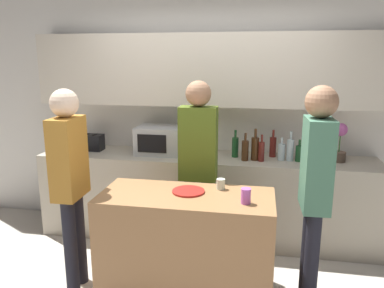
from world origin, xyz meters
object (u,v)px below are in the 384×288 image
(cup_1, at_px, (246,196))
(bottle_5, at_px, (281,152))
(plate_on_island, at_px, (188,191))
(potted_plant, at_px, (340,142))
(bottle_1, at_px, (245,150))
(bottle_3, at_px, (261,151))
(toaster, at_px, (91,142))
(person_left, at_px, (315,182))
(bottle_4, at_px, (273,147))
(person_center, at_px, (198,158))
(microwave, at_px, (161,140))
(bottle_7, at_px, (299,153))
(bottle_6, at_px, (290,150))
(bottle_0, at_px, (235,147))
(cup_0, at_px, (221,184))
(person_right, at_px, (70,174))
(bottle_2, at_px, (255,148))

(cup_1, bearing_deg, bottle_5, 75.80)
(plate_on_island, bearing_deg, potted_plant, 39.78)
(bottle_1, relative_size, bottle_3, 1.04)
(toaster, xyz_separation_m, bottle_5, (2.11, -0.05, -0.00))
(toaster, height_order, plate_on_island, toaster)
(bottle_1, relative_size, person_left, 0.16)
(bottle_4, xyz_separation_m, person_center, (-0.69, -0.68, 0.02))
(potted_plant, relative_size, person_left, 0.22)
(toaster, bearing_deg, bottle_1, -4.45)
(microwave, relative_size, bottle_7, 2.31)
(bottle_6, xyz_separation_m, cup_1, (-0.39, -1.21, -0.07))
(bottle_0, distance_m, bottle_4, 0.40)
(cup_1, bearing_deg, microwave, 127.70)
(cup_0, height_order, cup_1, cup_1)
(bottle_0, height_order, bottle_5, bottle_0)
(bottle_3, xyz_separation_m, bottle_6, (0.29, 0.07, 0.01))
(person_center, bearing_deg, person_right, 31.33)
(bottle_3, height_order, cup_1, bottle_3)
(cup_1, xyz_separation_m, person_center, (-0.47, 0.66, 0.09))
(bottle_5, bearing_deg, bottle_3, -158.98)
(toaster, bearing_deg, bottle_7, -1.68)
(bottle_1, height_order, bottle_7, bottle_1)
(microwave, height_order, plate_on_island, microwave)
(person_left, relative_size, person_right, 1.03)
(bottle_4, distance_m, bottle_7, 0.30)
(microwave, xyz_separation_m, person_left, (1.48, -1.14, -0.01))
(potted_plant, bearing_deg, bottle_0, -179.30)
(bottle_1, xyz_separation_m, bottle_5, (0.37, 0.08, -0.02))
(person_center, height_order, person_right, person_center)
(bottle_0, xyz_separation_m, plate_on_island, (-0.29, -1.10, -0.12))
(bottle_2, xyz_separation_m, bottle_3, (0.06, -0.03, -0.02))
(bottle_7, bearing_deg, bottle_3, -170.64)
(plate_on_island, bearing_deg, person_center, 90.75)
(microwave, relative_size, bottle_6, 1.71)
(microwave, relative_size, bottle_0, 1.79)
(bottle_0, relative_size, person_right, 0.17)
(bottle_1, bearing_deg, cup_0, -100.29)
(toaster, height_order, person_left, person_left)
(toaster, relative_size, cup_0, 3.03)
(cup_1, bearing_deg, bottle_3, 84.71)
(bottle_7, bearing_deg, plate_on_island, -132.01)
(bottle_0, distance_m, cup_0, 0.99)
(bottle_2, height_order, person_left, person_left)
(bottle_0, relative_size, bottle_5, 1.24)
(bottle_2, height_order, cup_0, bottle_2)
(cup_1, bearing_deg, plate_on_island, 161.33)
(toaster, relative_size, cup_1, 2.26)
(bottle_2, xyz_separation_m, person_center, (-0.51, -0.51, 0.01))
(cup_0, bearing_deg, person_center, 123.03)
(bottle_3, bearing_deg, cup_1, -95.29)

